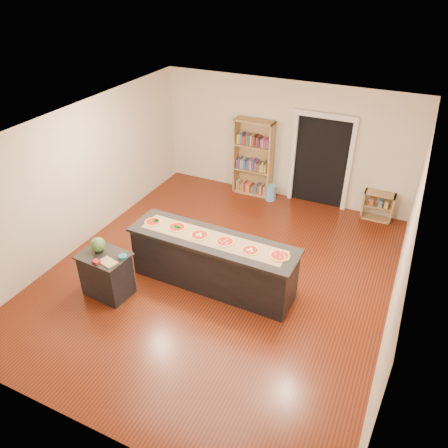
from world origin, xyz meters
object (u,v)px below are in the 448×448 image
at_px(side_counter, 107,274).
at_px(watermelon, 98,245).
at_px(low_shelf, 378,206).
at_px(waste_bin, 271,193).
at_px(kitchen_island, 213,262).
at_px(bookshelf, 253,158).

xyz_separation_m(side_counter, watermelon, (-0.14, 0.06, 0.54)).
xyz_separation_m(low_shelf, waste_bin, (-2.46, -0.17, -0.14)).
xyz_separation_m(kitchen_island, bookshelf, (-0.70, 3.59, 0.44)).
distance_m(kitchen_island, bookshelf, 3.68).
xyz_separation_m(bookshelf, waste_bin, (0.54, -0.14, -0.75)).
bearing_deg(side_counter, low_shelf, 54.37).
bearing_deg(kitchen_island, waste_bin, 93.85).
relative_size(low_shelf, waste_bin, 1.76).
height_order(side_counter, watermelon, watermelon).
bearing_deg(low_shelf, kitchen_island, -122.51).
bearing_deg(waste_bin, bookshelf, 165.57).
xyz_separation_m(kitchen_island, waste_bin, (-0.15, 3.45, -0.31)).
height_order(kitchen_island, watermelon, watermelon).
bearing_deg(kitchen_island, side_counter, -145.98).
bearing_deg(watermelon, bookshelf, 77.66).
relative_size(kitchen_island, bookshelf, 1.61).
distance_m(kitchen_island, side_counter, 1.84).
xyz_separation_m(waste_bin, watermelon, (-1.53, -4.38, 0.77)).
distance_m(low_shelf, watermelon, 6.08).
height_order(bookshelf, waste_bin, bookshelf).
bearing_deg(watermelon, low_shelf, 48.72).
relative_size(kitchen_island, watermelon, 11.76).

